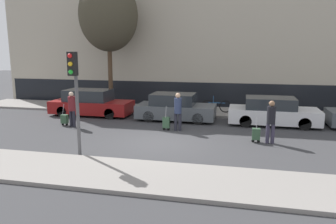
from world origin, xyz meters
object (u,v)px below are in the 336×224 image
Objects in this scene: trolley_right at (256,134)px; trolley_center at (166,122)px; pedestrian_center at (178,109)px; trolley_left at (65,119)px; parked_bicycle at (216,106)px; traffic_light at (75,83)px; pedestrian_right at (271,119)px; parked_car_2 at (272,112)px; parked_car_0 at (91,103)px; pedestrian_left at (72,107)px; bare_tree_near_crossing at (108,15)px; parked_car_1 at (175,108)px.

trolley_center is at bearing 163.39° from trolley_right.
trolley_center is (-0.55, -0.02, -0.65)m from pedestrian_center.
trolley_left is 0.62× the size of parked_bicycle.
trolley_right is at bearing 27.97° from traffic_light.
traffic_light is (-6.78, -3.32, 1.63)m from pedestrian_right.
parked_car_0 is at bearing 178.45° from parked_car_2.
pedestrian_left is 0.22× the size of bare_tree_near_crossing.
pedestrian_left reaches higher than trolley_left.
parked_car_1 is at bearing 141.54° from pedestrian_right.
trolley_right is 0.64× the size of parked_bicycle.
trolley_center is at bearing -113.94° from parked_bicycle.
pedestrian_left is at bearing 121.07° from traffic_light.
parked_car_2 is 3.65m from trolley_right.
parked_car_0 is 2.65× the size of pedestrian_right.
parked_car_0 is 2.60× the size of pedestrian_center.
trolley_center is at bearing -45.98° from bare_tree_near_crossing.
parked_car_0 is at bearing 112.52° from traffic_light.
pedestrian_left is 9.33m from pedestrian_right.
trolley_right is (3.52, -1.23, -0.67)m from pedestrian_center.
traffic_light is at bearing -42.79° from pedestrian_left.
bare_tree_near_crossing is at bearing 135.00° from pedestrian_center.
parked_car_0 is 2.67× the size of pedestrian_left.
pedestrian_right reaches higher than trolley_right.
parked_car_0 is 4.26× the size of trolley_left.
parked_car_2 is 2.53× the size of pedestrian_left.
traffic_light is (-2.71, -4.54, 1.61)m from pedestrian_center.
trolley_left is 0.14× the size of bare_tree_near_crossing.
pedestrian_center reaches higher than trolley_left.
trolley_center is 4.81m from pedestrian_right.
parked_car_2 reaches higher than trolley_center.
bare_tree_near_crossing is (-9.48, 6.24, 4.84)m from pedestrian_right.
parked_car_1 is 3.70× the size of trolley_right.
pedestrian_center is 0.49× the size of traffic_light.
traffic_light is at bearing -54.87° from trolley_left.
pedestrian_center is 0.22× the size of bare_tree_near_crossing.
pedestrian_right reaches higher than trolley_center.
trolley_right is 0.31× the size of traffic_light.
parked_car_1 is 5.02m from parked_car_2.
traffic_light reaches higher than parked_car_0.
bare_tree_near_crossing is (-4.87, 5.03, 5.47)m from trolley_center.
traffic_light is at bearing -115.55° from trolley_center.
pedestrian_left is 4.73m from trolley_center.
pedestrian_right reaches higher than parked_car_2.
trolley_right is (-0.55, -0.01, -0.65)m from pedestrian_right.
trolley_left is (-10.17, -2.51, -0.32)m from parked_car_2.
trolley_right reaches higher than trolley_left.
parked_car_1 reaches higher than trolley_center.
pedestrian_right is 0.85m from trolley_right.
bare_tree_near_crossing is at bearing 150.88° from parked_car_1.
trolley_left is at bearing -153.66° from parked_car_1.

